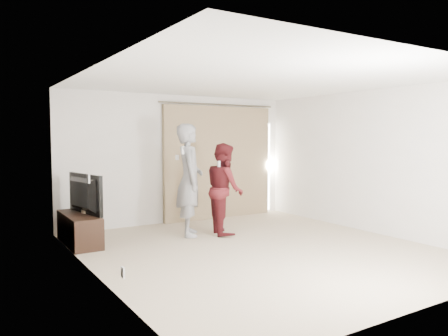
{
  "coord_description": "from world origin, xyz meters",
  "views": [
    {
      "loc": [
        -3.99,
        -5.34,
        1.74
      ],
      "look_at": [
        0.1,
        1.2,
        1.2
      ],
      "focal_mm": 35.0,
      "sensor_mm": 36.0,
      "label": 1
    }
  ],
  "objects_px": {
    "tv_console": "(79,229)",
    "tv": "(79,194)",
    "person_woman": "(225,189)",
    "person_man": "(189,180)"
  },
  "relations": [
    {
      "from": "tv_console",
      "to": "person_woman",
      "type": "bearing_deg",
      "value": -13.76
    },
    {
      "from": "tv_console",
      "to": "person_man",
      "type": "height_order",
      "value": "person_man"
    },
    {
      "from": "tv",
      "to": "person_man",
      "type": "height_order",
      "value": "person_man"
    },
    {
      "from": "person_man",
      "to": "tv",
      "type": "bearing_deg",
      "value": 168.09
    },
    {
      "from": "tv_console",
      "to": "person_man",
      "type": "xyz_separation_m",
      "value": [
        1.82,
        -0.38,
        0.74
      ]
    },
    {
      "from": "tv",
      "to": "person_woman",
      "type": "distance_m",
      "value": 2.49
    },
    {
      "from": "tv_console",
      "to": "tv",
      "type": "relative_size",
      "value": 1.14
    },
    {
      "from": "tv_console",
      "to": "person_man",
      "type": "relative_size",
      "value": 0.65
    },
    {
      "from": "tv_console",
      "to": "person_woman",
      "type": "xyz_separation_m",
      "value": [
        2.42,
        -0.59,
        0.57
      ]
    },
    {
      "from": "tv_console",
      "to": "person_woman",
      "type": "height_order",
      "value": "person_woman"
    }
  ]
}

